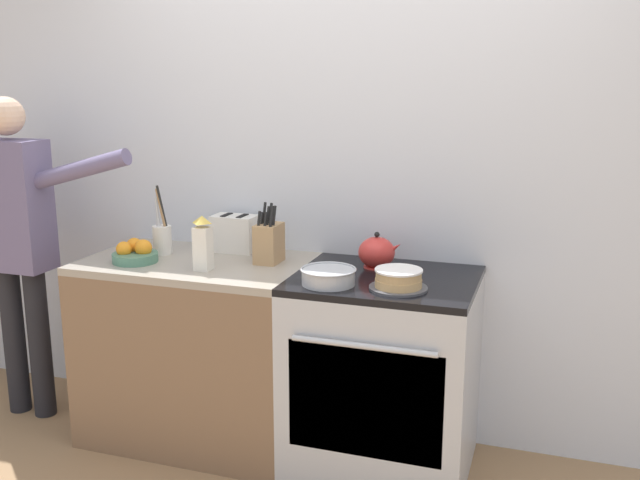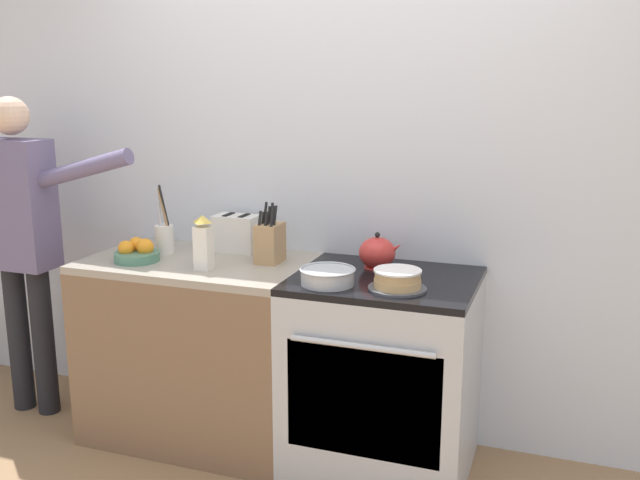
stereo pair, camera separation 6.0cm
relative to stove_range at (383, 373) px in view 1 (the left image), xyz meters
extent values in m
cube|color=silver|center=(-0.26, 0.35, 0.86)|extent=(8.00, 0.04, 2.60)
cube|color=brown|center=(-0.91, 0.00, -0.02)|extent=(1.04, 0.66, 0.85)
cube|color=#9E9384|center=(-0.91, 0.00, 0.43)|extent=(1.04, 0.66, 0.03)
cube|color=#B7BABF|center=(0.00, 0.00, -0.02)|extent=(0.78, 0.66, 0.86)
cube|color=black|center=(0.00, -0.32, 0.01)|extent=(0.64, 0.01, 0.47)
cylinder|color=#B7BABF|center=(0.00, -0.35, 0.26)|extent=(0.59, 0.02, 0.02)
cube|color=black|center=(0.00, 0.00, 0.43)|extent=(0.78, 0.66, 0.03)
cylinder|color=#4C4C51|center=(0.09, -0.15, 0.45)|extent=(0.24, 0.24, 0.01)
cylinder|color=tan|center=(0.09, -0.15, 0.47)|extent=(0.19, 0.19, 0.03)
cylinder|color=tan|center=(0.09, -0.15, 0.50)|extent=(0.19, 0.19, 0.03)
cylinder|color=white|center=(0.09, -0.15, 0.52)|extent=(0.19, 0.19, 0.01)
cylinder|color=red|center=(-0.07, 0.14, 0.45)|extent=(0.12, 0.12, 0.01)
ellipsoid|color=red|center=(-0.07, 0.14, 0.51)|extent=(0.17, 0.17, 0.14)
cone|color=red|center=(0.00, 0.14, 0.54)|extent=(0.08, 0.04, 0.07)
sphere|color=black|center=(-0.07, 0.14, 0.60)|extent=(0.02, 0.02, 0.02)
cylinder|color=#B7BABF|center=(-0.20, -0.18, 0.48)|extent=(0.22, 0.22, 0.06)
torus|color=#B7BABF|center=(-0.20, -0.18, 0.51)|extent=(0.23, 0.23, 0.01)
cube|color=tan|center=(-0.57, 0.08, 0.54)|extent=(0.10, 0.15, 0.18)
cylinder|color=black|center=(-0.60, 0.04, 0.66)|extent=(0.01, 0.03, 0.07)
cylinder|color=black|center=(-0.57, 0.04, 0.66)|extent=(0.01, 0.03, 0.06)
cylinder|color=black|center=(-0.54, 0.04, 0.67)|extent=(0.01, 0.04, 0.09)
cylinder|color=black|center=(-0.60, 0.07, 0.65)|extent=(0.01, 0.03, 0.06)
cylinder|color=black|center=(-0.57, 0.07, 0.67)|extent=(0.01, 0.04, 0.09)
cylinder|color=black|center=(-0.54, 0.07, 0.67)|extent=(0.01, 0.04, 0.09)
cylinder|color=black|center=(-0.60, 0.10, 0.67)|extent=(0.01, 0.04, 0.10)
cylinder|color=black|center=(-0.57, 0.10, 0.67)|extent=(0.01, 0.04, 0.10)
cylinder|color=silver|center=(-1.12, 0.06, 0.51)|extent=(0.09, 0.09, 0.14)
cylinder|color=black|center=(-1.11, 0.05, 0.64)|extent=(0.03, 0.07, 0.29)
cylinder|color=#A37A51|center=(-1.11, 0.05, 0.63)|extent=(0.04, 0.05, 0.28)
cylinder|color=#B7BABF|center=(-1.13, 0.04, 0.61)|extent=(0.04, 0.02, 0.23)
cylinder|color=#B7BABF|center=(-1.14, 0.05, 0.63)|extent=(0.03, 0.05, 0.28)
cylinder|color=#4C7F66|center=(-1.16, -0.12, 0.47)|extent=(0.21, 0.21, 0.04)
sphere|color=orange|center=(-1.20, -0.06, 0.51)|extent=(0.07, 0.07, 0.07)
sphere|color=orange|center=(-1.13, -0.10, 0.51)|extent=(0.08, 0.08, 0.08)
sphere|color=orange|center=(-1.21, -0.14, 0.51)|extent=(0.07, 0.07, 0.07)
sphere|color=orange|center=(-1.15, -0.08, 0.51)|extent=(0.07, 0.07, 0.07)
sphere|color=orange|center=(-1.20, -0.07, 0.51)|extent=(0.08, 0.08, 0.08)
cube|color=silver|center=(-0.81, 0.23, 0.53)|extent=(0.21, 0.14, 0.18)
cube|color=black|center=(-0.86, 0.23, 0.62)|extent=(0.03, 0.10, 0.00)
cube|color=black|center=(-0.77, 0.23, 0.62)|extent=(0.03, 0.10, 0.00)
cube|color=black|center=(-0.93, 0.23, 0.57)|extent=(0.02, 0.02, 0.01)
cube|color=white|center=(-0.79, -0.14, 0.54)|extent=(0.07, 0.07, 0.20)
pyramid|color=#E0BC4C|center=(-0.79, -0.14, 0.67)|extent=(0.07, 0.07, 0.03)
cylinder|color=black|center=(-1.95, -0.07, -0.05)|extent=(0.11, 0.11, 0.78)
cylinder|color=black|center=(-1.79, -0.07, -0.05)|extent=(0.11, 0.11, 0.78)
cube|color=slate|center=(-1.87, -0.07, 0.66)|extent=(0.34, 0.20, 0.65)
cylinder|color=slate|center=(-1.47, -0.07, 0.86)|extent=(0.55, 0.08, 0.22)
sphere|color=beige|center=(-1.87, -0.07, 1.10)|extent=(0.19, 0.19, 0.19)
camera|label=1|loc=(0.68, -2.88, 1.28)|focal=40.00mm
camera|label=2|loc=(0.73, -2.86, 1.28)|focal=40.00mm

